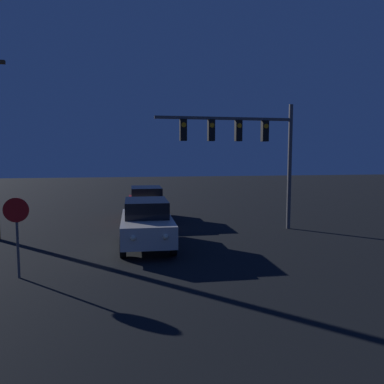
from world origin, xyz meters
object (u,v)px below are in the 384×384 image
object	(u,v)px
car_near	(147,222)
stop_sign	(17,223)
traffic_signal_mast	(247,141)
car_far	(147,203)

from	to	relation	value
car_near	stop_sign	xyz separation A→B (m)	(-3.63, -2.89, 0.62)
traffic_signal_mast	stop_sign	size ratio (longest dim) A/B	2.80
car_far	traffic_signal_mast	distance (m)	6.15
stop_sign	car_near	bearing A→B (deg)	38.56
car_far	traffic_signal_mast	world-z (taller)	traffic_signal_mast
car_near	car_far	bearing A→B (deg)	-92.13
car_far	stop_sign	size ratio (longest dim) A/B	2.02
car_near	car_far	xyz separation A→B (m)	(0.38, 5.62, 0.00)
car_near	traffic_signal_mast	world-z (taller)	traffic_signal_mast
car_near	stop_sign	world-z (taller)	stop_sign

